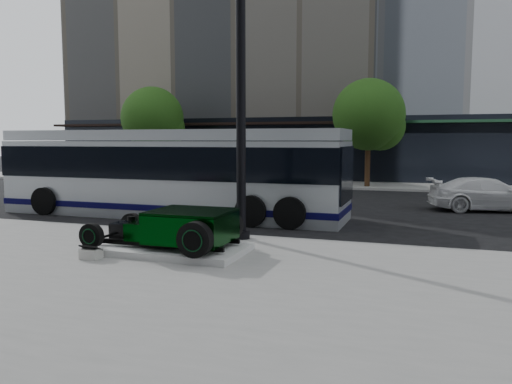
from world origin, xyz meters
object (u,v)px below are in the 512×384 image
(transit_bus, at_px, (170,172))
(white_sedan, at_px, (489,194))
(hot_rod, at_px, (182,227))
(lamppost, at_px, (241,93))

(transit_bus, height_order, white_sedan, transit_bus)
(hot_rod, bearing_deg, white_sedan, 54.80)
(hot_rod, height_order, white_sedan, white_sedan)
(hot_rod, distance_m, white_sedan, 12.52)
(hot_rod, distance_m, transit_bus, 6.47)
(lamppost, relative_size, white_sedan, 1.87)
(hot_rod, relative_size, transit_bus, 0.27)
(hot_rod, bearing_deg, transit_bus, 120.67)
(lamppost, height_order, white_sedan, lamppost)
(hot_rod, xyz_separation_m, white_sedan, (7.22, 10.23, -0.09))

